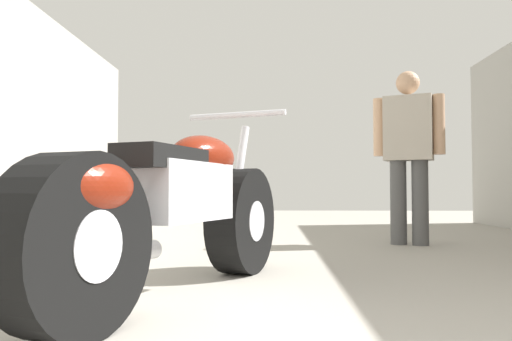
# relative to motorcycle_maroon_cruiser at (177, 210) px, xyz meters

# --- Properties ---
(ground_plane) EXTENTS (18.50, 18.50, 0.00)m
(ground_plane) POSITION_rel_motorcycle_maroon_cruiser_xyz_m (0.83, 1.73, -0.45)
(ground_plane) COLOR #9E998E
(motorcycle_maroon_cruiser) EXTENTS (1.04, 2.21, 1.06)m
(motorcycle_maroon_cruiser) POSITION_rel_motorcycle_maroon_cruiser_xyz_m (0.00, 0.00, 0.00)
(motorcycle_maroon_cruiser) COLOR black
(motorcycle_maroon_cruiser) RESTS_ON ground_plane
(mechanic_in_blue) EXTENTS (0.69, 0.41, 1.76)m
(mechanic_in_blue) POSITION_rel_motorcycle_maroon_cruiser_xyz_m (1.87, 2.55, 0.55)
(mechanic_in_blue) COLOR #4C4C4C
(mechanic_in_blue) RESTS_ON ground_plane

